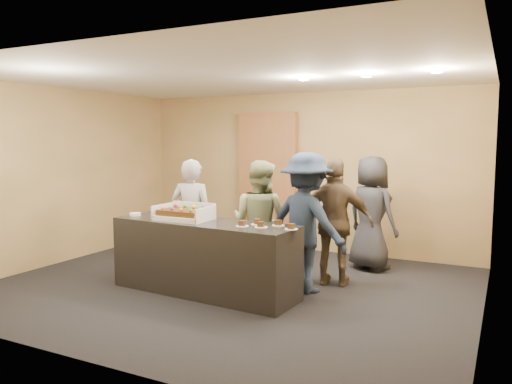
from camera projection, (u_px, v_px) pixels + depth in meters
room at (230, 183)px, 6.37m from camera, size 6.04×6.00×2.70m
serving_counter at (204, 257)px, 6.19m from camera, size 2.44×0.86×0.90m
storage_cabinet at (268, 180)px, 8.80m from camera, size 1.08×0.15×2.37m
cake_box at (185, 216)px, 6.29m from camera, size 0.68×0.47×0.20m
sheet_cake at (184, 212)px, 6.27m from camera, size 0.58×0.40×0.11m
plate_stack at (135, 214)px, 6.62m from camera, size 0.15×0.15×0.04m
slice_a at (242, 224)px, 5.79m from camera, size 0.15×0.15×0.07m
slice_b at (257, 223)px, 5.91m from camera, size 0.15×0.15×0.07m
slice_c at (261, 225)px, 5.72m from camera, size 0.15×0.15×0.07m
slice_d at (278, 224)px, 5.83m from camera, size 0.15×0.15×0.07m
slice_e at (291, 227)px, 5.59m from camera, size 0.15×0.15×0.07m
person_server_grey at (192, 219)px, 6.82m from camera, size 0.67×0.51×1.65m
person_sage_man at (260, 222)px, 6.57m from camera, size 0.82×0.66×1.64m
person_navy_man at (306, 223)px, 6.21m from camera, size 1.27×0.95×1.75m
person_brown_extra at (336, 222)px, 6.48m from camera, size 1.02×0.54×1.67m
person_dark_suit at (371, 213)px, 7.29m from camera, size 0.97×0.83×1.67m
ceiling_spotlights at (366, 75)px, 5.96m from camera, size 1.72×0.12×0.03m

